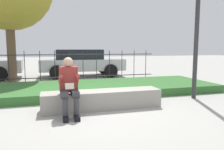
% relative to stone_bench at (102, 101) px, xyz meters
% --- Properties ---
extents(ground_plane, '(60.00, 60.00, 0.00)m').
position_rel_stone_bench_xyz_m(ground_plane, '(-0.16, 0.00, -0.19)').
color(ground_plane, '#9E9B93').
extents(stone_bench, '(2.78, 0.55, 0.43)m').
position_rel_stone_bench_xyz_m(stone_bench, '(0.00, 0.00, 0.00)').
color(stone_bench, gray).
rests_on(stone_bench, ground_plane).
extents(person_seated_reader, '(0.42, 0.73, 1.23)m').
position_rel_stone_bench_xyz_m(person_seated_reader, '(-0.79, -0.31, 0.47)').
color(person_seated_reader, black).
rests_on(person_seated_reader, ground_plane).
extents(grass_berm, '(8.63, 2.54, 0.24)m').
position_rel_stone_bench_xyz_m(grass_berm, '(-0.16, 1.97, -0.07)').
color(grass_berm, '#33662D').
rests_on(grass_berm, ground_plane).
extents(iron_fence, '(6.63, 0.03, 1.31)m').
position_rel_stone_bench_xyz_m(iron_fence, '(-0.16, 3.89, 0.50)').
color(iron_fence, '#232326').
rests_on(iron_fence, ground_plane).
extents(car_parked_center, '(4.10, 2.06, 1.34)m').
position_rel_stone_bench_xyz_m(car_parked_center, '(0.35, 6.00, 0.53)').
color(car_parked_center, '#B7B7BC').
rests_on(car_parked_center, ground_plane).
extents(street_lamp, '(0.28, 0.28, 4.20)m').
position_rel_stone_bench_xyz_m(street_lamp, '(2.76, 0.34, 2.37)').
color(street_lamp, '#2D2D30').
rests_on(street_lamp, ground_plane).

